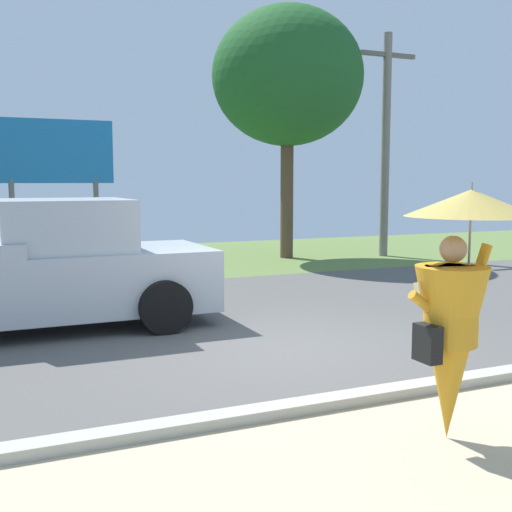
# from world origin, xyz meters

# --- Properties ---
(ground_plane) EXTENTS (40.00, 22.00, 0.20)m
(ground_plane) POSITION_xyz_m (0.00, 2.95, -0.05)
(ground_plane) COLOR #565451
(monk_pedestrian) EXTENTS (1.11, 1.08, 2.13)m
(monk_pedestrian) POSITION_xyz_m (-0.02, -3.04, 1.13)
(monk_pedestrian) COLOR orange
(monk_pedestrian) RESTS_ON ground_plane
(pickup_truck) EXTENTS (5.20, 2.28, 1.88)m
(pickup_truck) POSITION_xyz_m (-2.88, 2.52, 0.87)
(pickup_truck) COLOR #ADB2BA
(pickup_truck) RESTS_ON ground_plane
(utility_pole) EXTENTS (1.80, 0.24, 6.26)m
(utility_pole) POSITION_xyz_m (7.16, 8.21, 3.30)
(utility_pole) COLOR gray
(utility_pole) RESTS_ON ground_plane
(roadside_billboard) EXTENTS (2.60, 0.12, 3.50)m
(roadside_billboard) POSITION_xyz_m (-1.96, 7.73, 2.55)
(roadside_billboard) COLOR slate
(roadside_billboard) RESTS_ON ground_plane
(tree_center_back) EXTENTS (4.14, 4.14, 6.88)m
(tree_center_back) POSITION_xyz_m (4.39, 8.92, 4.97)
(tree_center_back) COLOR brown
(tree_center_back) RESTS_ON ground_plane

